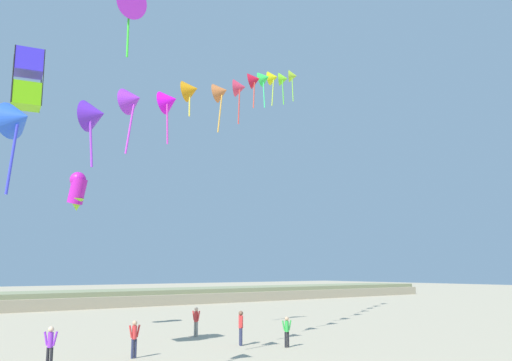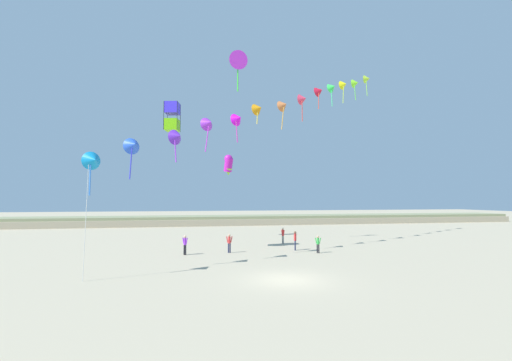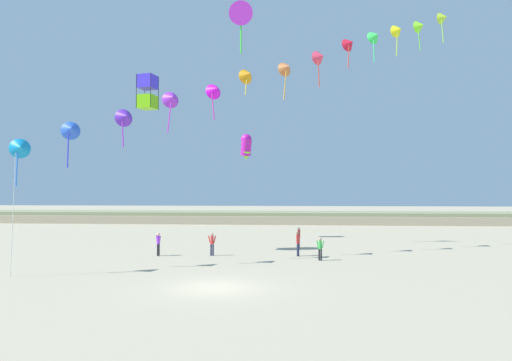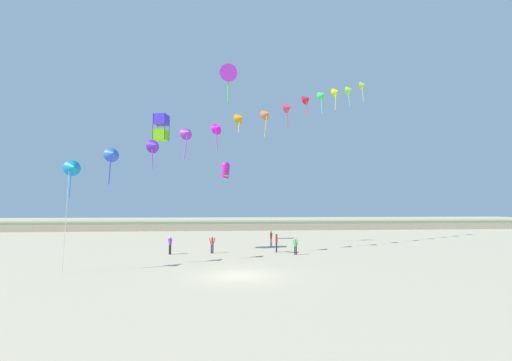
{
  "view_description": "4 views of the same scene",
  "coord_description": "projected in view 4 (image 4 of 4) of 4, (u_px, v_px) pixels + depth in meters",
  "views": [
    {
      "loc": [
        -13.17,
        -12.33,
        3.91
      ],
      "look_at": [
        3.57,
        9.06,
        8.36
      ],
      "focal_mm": 38.0,
      "sensor_mm": 36.0,
      "label": 1
    },
    {
      "loc": [
        -5.69,
        -19.45,
        4.69
      ],
      "look_at": [
        0.59,
        12.1,
        6.46
      ],
      "focal_mm": 24.0,
      "sensor_mm": 36.0,
      "label": 2
    },
    {
      "loc": [
        3.68,
        -21.66,
        4.62
      ],
      "look_at": [
        1.27,
        8.21,
        5.32
      ],
      "focal_mm": 32.0,
      "sensor_mm": 36.0,
      "label": 3
    },
    {
      "loc": [
        -1.02,
        -21.94,
        4.34
      ],
      "look_at": [
        1.89,
        9.09,
        6.74
      ],
      "focal_mm": 24.0,
      "sensor_mm": 36.0,
      "label": 4
    }
  ],
  "objects": [
    {
      "name": "person_near_left",
      "position": [
        276.0,
        241.0,
        32.86
      ],
      "size": [
        0.29,
        0.6,
        1.76
      ],
      "color": "#282D4C",
      "rests_on": "ground"
    },
    {
      "name": "large_kite_high_solo",
      "position": [
        226.0,
        171.0,
        44.33
      ],
      "size": [
        1.47,
        1.64,
        2.57
      ],
      "color": "#C21CAD"
    },
    {
      "name": "kite_banner_string",
      "position": [
        266.0,
        112.0,
        34.84
      ],
      "size": [
        30.25,
        21.03,
        21.42
      ],
      "color": "#0F86CA"
    },
    {
      "name": "large_kite_mid_trail",
      "position": [
        228.0,
        73.0,
        38.77
      ],
      "size": [
        2.07,
        1.14,
        4.4
      ],
      "color": "#E235EC"
    },
    {
      "name": "ground_plane",
      "position": [
        240.0,
        276.0,
        21.54
      ],
      "size": [
        240.0,
        240.0,
        0.0
      ],
      "primitive_type": "plane",
      "color": "tan"
    },
    {
      "name": "person_mid_center",
      "position": [
        170.0,
        244.0,
        31.24
      ],
      "size": [
        0.49,
        0.44,
        1.65
      ],
      "color": "black",
      "rests_on": "ground"
    },
    {
      "name": "large_kite_low_lead",
      "position": [
        161.0,
        127.0,
        33.19
      ],
      "size": [
        1.44,
        1.44,
        2.52
      ],
      "color": "#6CC710"
    },
    {
      "name": "person_near_right",
      "position": [
        295.0,
        245.0,
        31.03
      ],
      "size": [
        0.53,
        0.22,
        1.52
      ],
      "color": "black",
      "rests_on": "ground"
    },
    {
      "name": "dune_ridge",
      "position": [
        229.0,
        225.0,
        66.06
      ],
      "size": [
        120.0,
        8.78,
        1.61
      ],
      "color": "tan",
      "rests_on": "ground"
    },
    {
      "name": "person_far_left",
      "position": [
        271.0,
        238.0,
        37.42
      ],
      "size": [
        0.26,
        0.59,
        1.69
      ],
      "color": "gray",
      "rests_on": "ground"
    },
    {
      "name": "person_far_right",
      "position": [
        212.0,
        243.0,
        31.98
      ],
      "size": [
        0.58,
        0.22,
        1.64
      ],
      "color": "#282D4C",
      "rests_on": "ground"
    }
  ]
}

